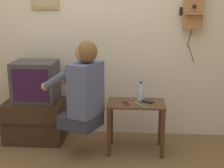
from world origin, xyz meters
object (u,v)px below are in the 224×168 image
person (83,88)px  wall_phone_antique (193,9)px  cell_phone_held (126,103)px  cell_phone_spare (148,102)px  toothbrush (140,105)px  television (36,82)px  water_bottle (141,92)px

person → wall_phone_antique: bearing=-38.7°
person → cell_phone_held: size_ratio=6.56×
cell_phone_spare → toothbrush: bearing=-179.7°
television → cell_phone_held: 1.07m
television → cell_phone_held: television is taller
person → water_bottle: (0.57, 0.24, -0.09)m
cell_phone_held → cell_phone_spare: bearing=-1.2°
person → wall_phone_antique: 1.48m
television → water_bottle: 1.19m
television → cell_phone_held: bearing=-14.1°
cell_phone_spare → wall_phone_antique: bearing=-12.2°
television → wall_phone_antique: 1.92m
cell_phone_held → cell_phone_spare: (0.22, 0.06, 0.00)m
wall_phone_antique → water_bottle: wall_phone_antique is taller
television → toothbrush: (1.17, -0.30, -0.14)m
toothbrush → cell_phone_held: bearing=126.6°
person → water_bottle: person is taller
wall_phone_antique → cell_phone_spare: (-0.48, -0.40, -0.94)m
water_bottle → toothbrush: bearing=-93.0°
wall_phone_antique → cell_phone_spare: bearing=-140.3°
wall_phone_antique → toothbrush: size_ratio=5.73×
person → cell_phone_held: 0.47m
wall_phone_antique → cell_phone_held: size_ratio=6.20×
wall_phone_antique → toothbrush: 1.21m
person → water_bottle: size_ratio=4.30×
person → wall_phone_antique: (1.13, 0.58, 0.76)m
television → wall_phone_antique: bearing=6.7°
cell_phone_held → water_bottle: 0.22m
wall_phone_antique → cell_phone_spare: size_ratio=6.27×
wall_phone_antique → water_bottle: size_ratio=4.06×
wall_phone_antique → cell_phone_held: 1.26m
person → cell_phone_spare: 0.70m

